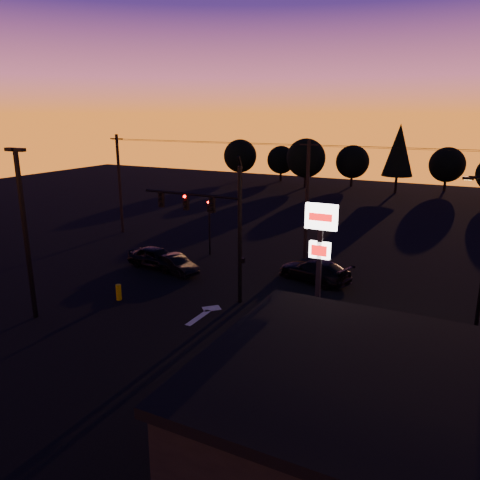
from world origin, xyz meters
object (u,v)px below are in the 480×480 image
at_px(car_right, 314,270).
at_px(suv_parked, 363,366).
at_px(secondary_signal, 209,219).
at_px(pylon_sign, 320,244).
at_px(traffic_signal_mast, 215,218).
at_px(car_mid, 176,264).
at_px(parking_lot_light, 24,224).
at_px(car_left, 156,257).
at_px(bollard, 119,292).

relative_size(car_right, suv_parked, 1.07).
xyz_separation_m(secondary_signal, pylon_sign, (12.00, -9.99, 2.05)).
xyz_separation_m(secondary_signal, suv_parked, (14.92, -12.66, -2.21)).
xyz_separation_m(traffic_signal_mast, car_mid, (-4.79, 2.68, -4.31)).
relative_size(parking_lot_light, car_right, 1.81).
height_order(traffic_signal_mast, parking_lot_light, parking_lot_light).
height_order(traffic_signal_mast, secondary_signal, traffic_signal_mast).
xyz_separation_m(traffic_signal_mast, car_right, (4.36, 5.46, -4.20)).
bearing_deg(car_mid, car_left, 100.53).
bearing_deg(parking_lot_light, traffic_signal_mast, 43.37).
distance_m(secondary_signal, car_left, 5.30).
bearing_deg(car_left, car_mid, -93.70).
distance_m(car_left, car_mid, 1.93).
height_order(parking_lot_light, car_left, parking_lot_light).
bearing_deg(car_mid, parking_lot_light, -175.94).
xyz_separation_m(traffic_signal_mast, secondary_signal, (-4.90, 7.49, -2.07)).
distance_m(secondary_signal, car_mid, 5.31).
height_order(parking_lot_light, suv_parked, parking_lot_light).
bearing_deg(suv_parked, car_right, 98.67).
relative_size(secondary_signal, car_right, 0.86).
height_order(parking_lot_light, car_right, parking_lot_light).
height_order(secondary_signal, car_left, secondary_signal).
xyz_separation_m(car_mid, suv_parked, (14.81, -7.84, 0.03)).
relative_size(parking_lot_light, suv_parked, 1.94).
height_order(secondary_signal, car_right, secondary_signal).
distance_m(traffic_signal_mast, pylon_sign, 7.52).
distance_m(traffic_signal_mast, car_left, 8.43).
bearing_deg(car_mid, bollard, -162.89).
height_order(car_mid, suv_parked, suv_parked).
distance_m(pylon_sign, car_right, 9.39).
xyz_separation_m(bollard, car_mid, (0.20, 5.67, 0.14)).
height_order(car_right, suv_parked, car_right).
distance_m(car_mid, car_right, 9.56).
bearing_deg(secondary_signal, car_right, -12.40).
xyz_separation_m(car_mid, car_right, (9.15, 2.78, 0.11)).
bearing_deg(traffic_signal_mast, car_right, 51.38).
bearing_deg(pylon_sign, car_left, 158.40).
relative_size(secondary_signal, suv_parked, 0.92).
bearing_deg(car_right, secondary_signal, -85.52).
bearing_deg(car_right, car_mid, -56.22).
bearing_deg(bollard, car_mid, 87.94).
relative_size(secondary_signal, bollard, 4.53).
bearing_deg(traffic_signal_mast, secondary_signal, 123.19).
relative_size(pylon_sign, car_mid, 1.80).
relative_size(traffic_signal_mast, pylon_sign, 1.26).
height_order(traffic_signal_mast, car_mid, traffic_signal_mast).
bearing_deg(secondary_signal, car_left, -111.60).
bearing_deg(car_mid, car_right, -53.93).
relative_size(bollard, car_mid, 0.25).
distance_m(bollard, car_right, 12.61).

